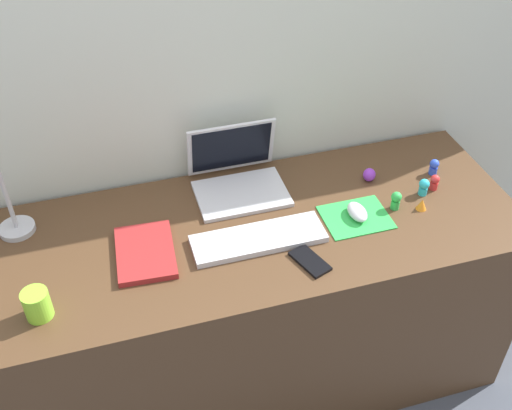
{
  "coord_description": "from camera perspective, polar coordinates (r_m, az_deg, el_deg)",
  "views": [
    {
      "loc": [
        -0.41,
        -1.38,
        2.03
      ],
      "look_at": [
        0.0,
        0.0,
        0.83
      ],
      "focal_mm": 43.28,
      "sensor_mm": 36.0,
      "label": 1
    }
  ],
  "objects": [
    {
      "name": "ground_plane",
      "position": [
        2.49,
        -0.03,
        -14.83
      ],
      "size": [
        6.0,
        6.0,
        0.0
      ],
      "primitive_type": "plane",
      "color": "#474C56"
    },
    {
      "name": "back_wall",
      "position": [
        2.17,
        -2.81,
        5.71
      ],
      "size": [
        2.91,
        0.05,
        1.64
      ],
      "primitive_type": "cube",
      "color": "beige",
      "rests_on": "ground_plane"
    },
    {
      "name": "toy_figurine_cyan",
      "position": [
        2.11,
        15.31,
        1.59
      ],
      "size": [
        0.03,
        0.03,
        0.06
      ],
      "color": "#28B7CC",
      "rests_on": "desk"
    },
    {
      "name": "toy_figurine_blue",
      "position": [
        2.22,
        16.12,
        3.44
      ],
      "size": [
        0.03,
        0.03,
        0.06
      ],
      "color": "blue",
      "rests_on": "desk"
    },
    {
      "name": "toy_figurine_purple",
      "position": [
        2.14,
        10.43,
        2.77
      ],
      "size": [
        0.04,
        0.04,
        0.05
      ],
      "primitive_type": "ellipsoid",
      "color": "purple",
      "rests_on": "desk"
    },
    {
      "name": "keyboard",
      "position": [
        1.88,
        0.23,
        -3.14
      ],
      "size": [
        0.41,
        0.13,
        0.02
      ],
      "primitive_type": "cube",
      "color": "silver",
      "rests_on": "desk"
    },
    {
      "name": "toy_figurine_orange",
      "position": [
        2.06,
        15.07,
        0.06
      ],
      "size": [
        0.03,
        0.03,
        0.04
      ],
      "primitive_type": "cone",
      "color": "orange",
      "rests_on": "desk"
    },
    {
      "name": "mouse",
      "position": [
        1.98,
        9.34,
        -0.63
      ],
      "size": [
        0.06,
        0.1,
        0.03
      ],
      "primitive_type": "ellipsoid",
      "color": "silver",
      "rests_on": "mousepad"
    },
    {
      "name": "toy_figurine_green",
      "position": [
        2.03,
        12.81,
        0.47
      ],
      "size": [
        0.03,
        0.03,
        0.06
      ],
      "color": "green",
      "rests_on": "desk"
    },
    {
      "name": "laptop",
      "position": [
        2.07,
        -1.69,
        3.0
      ],
      "size": [
        0.3,
        0.25,
        0.21
      ],
      "color": "silver",
      "rests_on": "desk"
    },
    {
      "name": "mousepad",
      "position": [
        1.99,
        9.22,
        -1.12
      ],
      "size": [
        0.21,
        0.17,
        0.0
      ],
      "primitive_type": "cube",
      "color": "green",
      "rests_on": "desk"
    },
    {
      "name": "desk",
      "position": [
        2.2,
        -0.04,
        -9.25
      ],
      "size": [
        1.71,
        0.65,
        0.74
      ],
      "primitive_type": "cube",
      "color": "#4C331E",
      "rests_on": "ground_plane"
    },
    {
      "name": "cell_phone",
      "position": [
        1.83,
        5.0,
        -5.19
      ],
      "size": [
        0.1,
        0.14,
        0.01
      ],
      "primitive_type": "cube",
      "rotation": [
        0.0,
        0.0,
        0.35
      ],
      "color": "black",
      "rests_on": "desk"
    },
    {
      "name": "notebook_pad",
      "position": [
        1.87,
        -10.19,
        -4.33
      ],
      "size": [
        0.19,
        0.25,
        0.02
      ],
      "primitive_type": "cube",
      "rotation": [
        0.0,
        0.0,
        -0.07
      ],
      "color": "maroon",
      "rests_on": "desk"
    },
    {
      "name": "toy_figurine_red",
      "position": [
        2.15,
        16.17,
        2.07
      ],
      "size": [
        0.03,
        0.03,
        0.06
      ],
      "color": "red",
      "rests_on": "desk"
    },
    {
      "name": "coffee_mug",
      "position": [
        1.75,
        -19.57,
        -8.65
      ],
      "size": [
        0.07,
        0.07,
        0.09
      ],
      "primitive_type": "cylinder",
      "color": "#8CDB33",
      "rests_on": "desk"
    },
    {
      "name": "desk_lamp",
      "position": [
        1.94,
        -22.27,
        0.79
      ],
      "size": [
        0.11,
        0.16,
        0.36
      ],
      "color": "#B7B7BC",
      "rests_on": "desk"
    }
  ]
}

